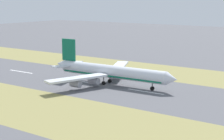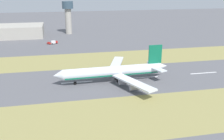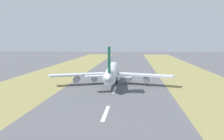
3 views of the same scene
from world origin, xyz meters
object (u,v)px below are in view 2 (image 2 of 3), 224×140
at_px(airplane_main_jet, 115,71).
at_px(apron_car, 49,43).
at_px(control_tower, 68,14).
at_px(service_truck, 54,42).
at_px(terminal_building, 5,32).

distance_m(airplane_main_jet, apron_car, 114.41).
xyz_separation_m(airplane_main_jet, control_tower, (157.69, 18.72, 15.92)).
bearing_deg(airplane_main_jet, control_tower, 6.77).
bearing_deg(service_truck, terminal_building, 49.85).
height_order(control_tower, service_truck, control_tower).
relative_size(service_truck, apron_car, 1.40).
distance_m(airplane_main_jet, terminal_building, 172.38).
xyz_separation_m(terminal_building, service_truck, (-42.09, -49.90, -4.47)).
height_order(airplane_main_jet, apron_car, airplane_main_jet).
bearing_deg(terminal_building, control_tower, -83.37).
xyz_separation_m(terminal_building, control_tower, (7.69, -66.22, 15.81)).
relative_size(control_tower, apron_car, 7.82).
xyz_separation_m(control_tower, apron_car, (-50.51, 20.99, -20.94)).
relative_size(airplane_main_jet, service_truck, 10.51).
bearing_deg(control_tower, service_truck, 161.85).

